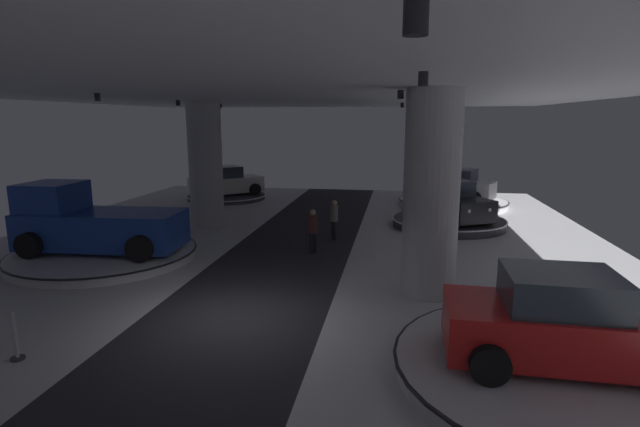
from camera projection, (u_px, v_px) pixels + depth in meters
name	position (u px, v px, depth m)	size (l,w,h in m)	color
ground	(234.00, 319.00, 11.63)	(24.00, 44.00, 0.06)	#B2B2B7
ceiling_with_spotlights	(225.00, 80.00, 10.57)	(24.00, 44.00, 0.39)	silver
column_right	(431.00, 194.00, 12.80)	(1.47, 1.47, 5.50)	#ADADB2
column_left	(206.00, 164.00, 21.41)	(1.48, 1.48, 5.50)	#ADADB2
display_platform_mid_left	(105.00, 254.00, 16.48)	(6.09, 6.09, 0.32)	#B7B7BC
pickup_truck_mid_left	(93.00, 223.00, 16.31)	(5.41, 2.87, 2.30)	navy
display_platform_deep_right	(453.00, 203.00, 26.59)	(5.85, 5.85, 0.36)	silver
display_car_deep_right	(454.00, 186.00, 26.39)	(4.57, 3.43, 1.71)	silver
display_platform_deep_left	(227.00, 197.00, 29.03)	(4.68, 4.68, 0.25)	#333338
display_car_deep_left	(226.00, 182.00, 28.85)	(4.31, 4.17, 1.71)	silver
display_platform_far_right	(448.00, 222.00, 21.52)	(4.96, 4.96, 0.37)	#333338
display_car_far_right	(449.00, 201.00, 21.37)	(3.65, 4.55, 1.71)	black
display_platform_near_right	(562.00, 371.00, 8.79)	(6.09, 6.09, 0.36)	#B7B7BC
display_car_near_right	(565.00, 323.00, 8.62)	(4.28, 2.31, 1.71)	red
visitor_walking_near	(313.00, 228.00, 17.10)	(0.32, 0.32, 1.59)	black
visitor_walking_far	(334.00, 217.00, 19.08)	(0.32, 0.32, 1.59)	black
stanchion_a	(16.00, 342.00, 9.57)	(0.28, 0.28, 1.01)	#333338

